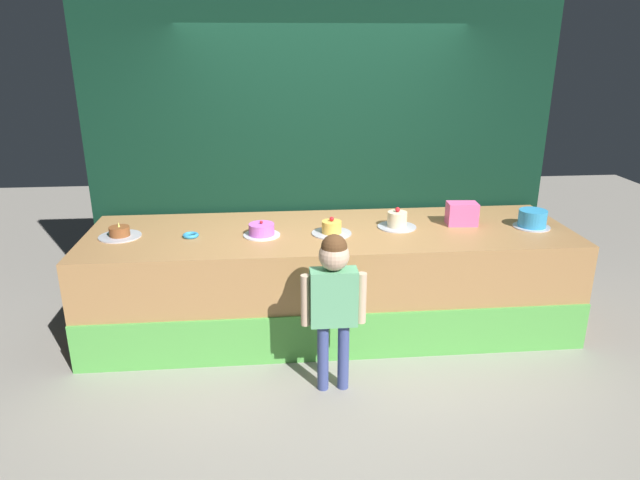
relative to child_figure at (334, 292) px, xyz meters
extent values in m
plane|color=gray|center=(0.08, 0.37, -0.75)|extent=(12.00, 12.00, 0.00)
cube|color=#B27F4C|center=(0.08, 0.97, -0.32)|extent=(4.01, 1.19, 0.87)
cube|color=#59B24C|center=(0.08, 0.36, -0.56)|extent=(4.01, 0.02, 0.39)
cube|color=black|center=(0.08, 1.66, 0.76)|extent=(4.21, 0.08, 3.02)
cylinder|color=#3F4C8C|center=(-0.07, 0.00, -0.49)|extent=(0.08, 0.08, 0.51)
cylinder|color=#3F4C8C|center=(0.07, 0.00, -0.49)|extent=(0.08, 0.08, 0.51)
cube|color=#66B27F|center=(0.00, 0.00, -0.04)|extent=(0.32, 0.14, 0.40)
cylinder|color=beige|center=(-0.19, 0.00, -0.05)|extent=(0.06, 0.06, 0.37)
cylinder|color=beige|center=(0.19, 0.00, -0.05)|extent=(0.06, 0.06, 0.37)
sphere|color=beige|center=(0.00, 0.00, 0.27)|extent=(0.21, 0.21, 0.21)
sphere|color=brown|center=(0.00, 0.00, 0.32)|extent=(0.18, 0.18, 0.18)
cube|color=pink|center=(1.22, 1.02, 0.22)|extent=(0.26, 0.18, 0.19)
torus|color=#3399D8|center=(-1.05, 0.90, 0.13)|extent=(0.13, 0.13, 0.03)
cylinder|color=silver|center=(-1.62, 0.96, 0.12)|extent=(0.34, 0.34, 0.01)
cylinder|color=brown|center=(-1.62, 0.96, 0.17)|extent=(0.16, 0.16, 0.07)
cone|color=#F2E566|center=(-1.62, 0.96, 0.22)|extent=(0.02, 0.02, 0.04)
cylinder|color=silver|center=(-0.48, 0.88, 0.12)|extent=(0.30, 0.30, 0.01)
cylinder|color=#CC66D8|center=(-0.48, 0.88, 0.17)|extent=(0.21, 0.21, 0.09)
sphere|color=red|center=(-0.48, 0.88, 0.23)|extent=(0.03, 0.03, 0.03)
cylinder|color=silver|center=(0.08, 0.88, 0.12)|extent=(0.33, 0.33, 0.01)
cylinder|color=#F2BF4C|center=(0.08, 0.88, 0.18)|extent=(0.16, 0.16, 0.10)
sphere|color=red|center=(0.08, 0.88, 0.25)|extent=(0.04, 0.04, 0.04)
cylinder|color=silver|center=(0.65, 0.99, 0.12)|extent=(0.33, 0.33, 0.01)
cylinder|color=beige|center=(0.65, 0.99, 0.19)|extent=(0.16, 0.16, 0.13)
sphere|color=red|center=(0.65, 0.99, 0.28)|extent=(0.04, 0.04, 0.04)
cylinder|color=silver|center=(1.79, 0.89, 0.12)|extent=(0.30, 0.30, 0.01)
cylinder|color=#3399D8|center=(1.79, 0.89, 0.20)|extent=(0.23, 0.23, 0.14)
camera|label=1|loc=(-0.41, -3.43, 1.59)|focal=31.51mm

